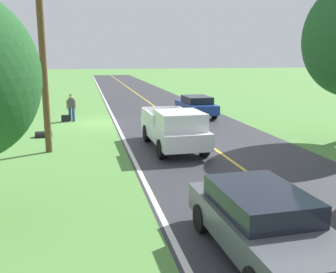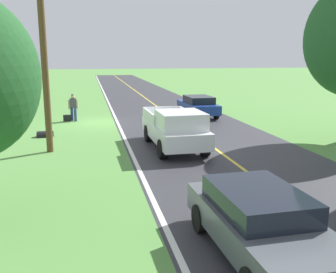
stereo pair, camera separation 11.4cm
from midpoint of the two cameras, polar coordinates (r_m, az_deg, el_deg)
ground_plane at (r=24.14m, az=-10.27°, el=2.05°), size 200.00×200.00×0.00m
road_surface at (r=24.76m, az=0.76°, el=2.49°), size 7.92×120.00×0.00m
lane_edge_line at (r=24.19m, az=-8.00°, el=2.16°), size 0.16×117.60×0.00m
lane_centre_line at (r=24.76m, az=0.76°, el=2.50°), size 0.14×117.60×0.00m
hitchhiker_walking at (r=25.01m, az=-14.44°, el=4.48°), size 0.62×0.51×1.75m
suitcase_carried at (r=25.05m, az=-15.31°, el=2.66°), size 0.46×0.20×0.42m
pickup_truck_passing at (r=16.83m, az=0.80°, el=1.29°), size 2.19×5.44×1.82m
sedan_ahead_same_lane at (r=8.25m, az=13.57°, el=-12.27°), size 2.04×4.46×1.41m
sedan_near_oncoming at (r=26.28m, az=4.11°, el=4.68°), size 2.01×4.44×1.41m
utility_pole_roadside at (r=16.87m, az=-18.45°, el=11.19°), size 0.28×0.28×8.07m
drainage_culvert at (r=20.61m, az=-18.30°, el=-0.07°), size 0.80×0.60×0.60m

